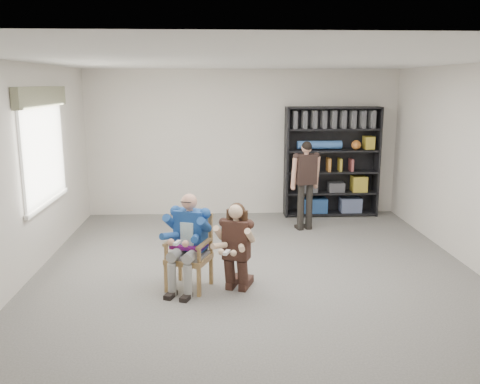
{
  "coord_description": "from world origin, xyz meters",
  "views": [
    {
      "loc": [
        -0.54,
        -6.28,
        2.52
      ],
      "look_at": [
        -0.2,
        0.6,
        1.05
      ],
      "focal_mm": 38.0,
      "sensor_mm": 36.0,
      "label": 1
    }
  ],
  "objects_px": {
    "seated_man": "(188,242)",
    "standing_man": "(306,186)",
    "kneeling_woman": "(236,248)",
    "bookshelf": "(332,162)",
    "armchair": "(189,252)"
  },
  "relations": [
    {
      "from": "armchair",
      "to": "standing_man",
      "type": "distance_m",
      "value": 3.2
    },
    {
      "from": "kneeling_woman",
      "to": "bookshelf",
      "type": "bearing_deg",
      "value": 81.83
    },
    {
      "from": "seated_man",
      "to": "kneeling_woman",
      "type": "height_order",
      "value": "seated_man"
    },
    {
      "from": "standing_man",
      "to": "kneeling_woman",
      "type": "bearing_deg",
      "value": -131.48
    },
    {
      "from": "kneeling_woman",
      "to": "standing_man",
      "type": "distance_m",
      "value": 2.99
    },
    {
      "from": "bookshelf",
      "to": "standing_man",
      "type": "xyz_separation_m",
      "value": [
        -0.67,
        -0.99,
        -0.27
      ]
    },
    {
      "from": "seated_man",
      "to": "standing_man",
      "type": "bearing_deg",
      "value": 73.71
    },
    {
      "from": "kneeling_woman",
      "to": "seated_man",
      "type": "bearing_deg",
      "value": -171.14
    },
    {
      "from": "seated_man",
      "to": "standing_man",
      "type": "height_order",
      "value": "standing_man"
    },
    {
      "from": "armchair",
      "to": "bookshelf",
      "type": "height_order",
      "value": "bookshelf"
    },
    {
      "from": "kneeling_woman",
      "to": "armchair",
      "type": "bearing_deg",
      "value": -171.14
    },
    {
      "from": "armchair",
      "to": "seated_man",
      "type": "bearing_deg",
      "value": -69.45
    },
    {
      "from": "kneeling_woman",
      "to": "bookshelf",
      "type": "distance_m",
      "value": 4.19
    },
    {
      "from": "kneeling_woman",
      "to": "bookshelf",
      "type": "relative_size",
      "value": 0.53
    },
    {
      "from": "seated_man",
      "to": "standing_man",
      "type": "xyz_separation_m",
      "value": [
        1.91,
        2.54,
        0.17
      ]
    }
  ]
}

